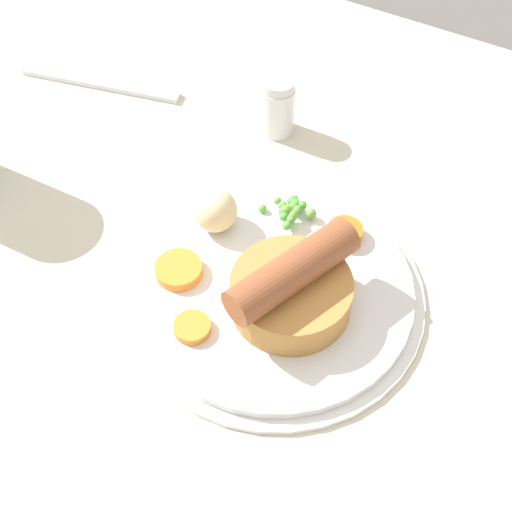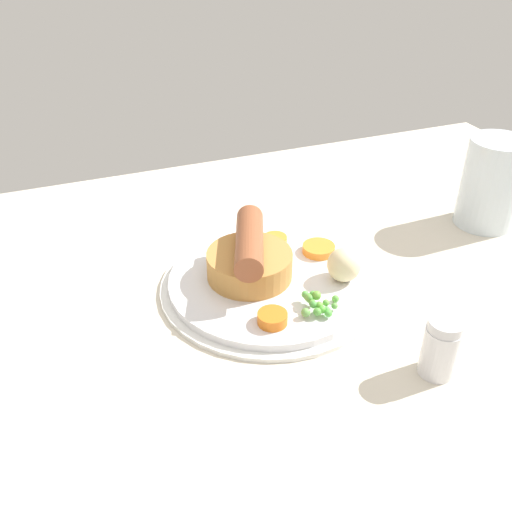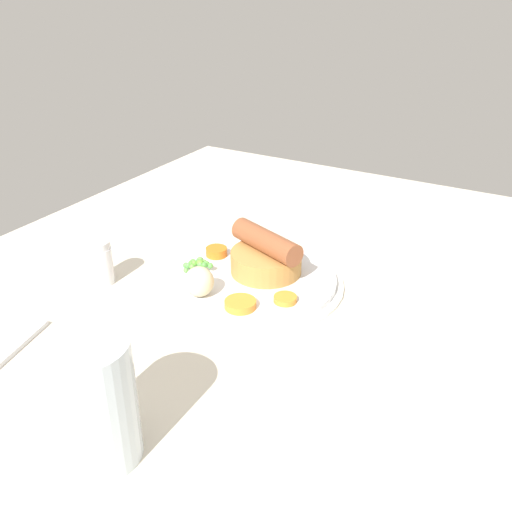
{
  "view_description": "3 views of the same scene",
  "coord_description": "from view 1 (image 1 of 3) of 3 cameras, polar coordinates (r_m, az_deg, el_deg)",
  "views": [
    {
      "loc": [
        -17.43,
        34.21,
        52.1
      ],
      "look_at": [
        -0.03,
        3.24,
        7.19
      ],
      "focal_mm": 50.0,
      "sensor_mm": 36.0,
      "label": 1
    },
    {
      "loc": [
        -22.5,
        -45.79,
        42.03
      ],
      "look_at": [
        -3.13,
        4.24,
        7.06
      ],
      "focal_mm": 40.0,
      "sensor_mm": 36.0,
      "label": 2
    },
    {
      "loc": [
        56.84,
        37.52,
        42.17
      ],
      "look_at": [
        -2.24,
        3.72,
        7.39
      ],
      "focal_mm": 40.0,
      "sensor_mm": 36.0,
      "label": 3
    }
  ],
  "objects": [
    {
      "name": "fork",
      "position": [
        0.81,
        -12.3,
        13.38
      ],
      "size": [
        17.89,
        5.67,
        0.6
      ],
      "primitive_type": "cube",
      "rotation": [
        0.0,
        0.0,
        0.23
      ],
      "color": "silver",
      "rests_on": "dining_table"
    },
    {
      "name": "carrot_slice_2",
      "position": [
        0.56,
        -5.13,
        -5.71
      ],
      "size": [
        3.06,
        3.06,
        0.75
      ],
      "primitive_type": "cylinder",
      "rotation": [
        0.0,
        0.0,
        4.68
      ],
      "color": "orange",
      "rests_on": "dinner_plate"
    },
    {
      "name": "carrot_slice_0",
      "position": [
        0.62,
        7.11,
        1.85
      ],
      "size": [
        4.01,
        4.01,
        1.21
      ],
      "primitive_type": "cylinder",
      "rotation": [
        0.0,
        0.0,
        4.35
      ],
      "color": "orange",
      "rests_on": "dinner_plate"
    },
    {
      "name": "sausage_pudding",
      "position": [
        0.56,
        2.85,
        -2.56
      ],
      "size": [
        9.73,
        11.76,
        6.2
      ],
      "rotation": [
        0.0,
        0.0,
        4.34
      ],
      "color": "#BC8442",
      "rests_on": "dinner_plate"
    },
    {
      "name": "pea_pile",
      "position": [
        0.63,
        2.79,
        3.68
      ],
      "size": [
        5.05,
        4.2,
        1.94
      ],
      "color": "#62A64A",
      "rests_on": "dinner_plate"
    },
    {
      "name": "salt_shaker",
      "position": [
        0.72,
        1.75,
        11.87
      ],
      "size": [
        3.41,
        3.41,
        6.24
      ],
      "color": "silver",
      "rests_on": "dining_table"
    },
    {
      "name": "potato_chunk_0",
      "position": [
        0.62,
        -3.31,
        3.63
      ],
      "size": [
        4.57,
        4.59,
        3.93
      ],
      "primitive_type": "ellipsoid",
      "rotation": [
        0.0,
        0.0,
        0.23
      ],
      "color": "beige",
      "rests_on": "dinner_plate"
    },
    {
      "name": "dining_table",
      "position": [
        0.64,
        1.41,
        -1.18
      ],
      "size": [
        110.0,
        80.0,
        3.0
      ],
      "primitive_type": "cube",
      "color": "beige",
      "rests_on": "ground"
    },
    {
      "name": "carrot_slice_1",
      "position": [
        0.6,
        -6.21,
        -1.11
      ],
      "size": [
        5.47,
        5.47,
        0.95
      ],
      "primitive_type": "cylinder",
      "rotation": [
        0.0,
        0.0,
        5.28
      ],
      "color": "orange",
      "rests_on": "dinner_plate"
    },
    {
      "name": "dinner_plate",
      "position": [
        0.6,
        1.49,
        -2.86
      ],
      "size": [
        25.11,
        25.11,
        1.4
      ],
      "color": "silver",
      "rests_on": "dining_table"
    }
  ]
}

